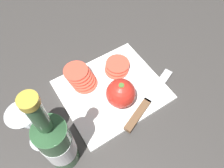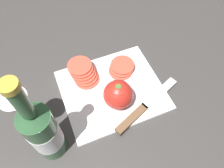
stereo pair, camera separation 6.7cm
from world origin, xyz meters
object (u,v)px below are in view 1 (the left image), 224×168
at_px(tomato_slice_stack_far, 117,67).
at_px(whole_tomato, 121,93).
at_px(wine_bottle, 57,143).
at_px(knife, 142,109).
at_px(wine_glass, 27,123).
at_px(tomato_slice_stack_near, 80,77).

bearing_deg(tomato_slice_stack_far, whole_tomato, 61.23).
distance_m(wine_bottle, knife, 0.27).
distance_m(wine_glass, tomato_slice_stack_near, 0.24).
distance_m(knife, tomato_slice_stack_far, 0.17).
xyz_separation_m(wine_glass, tomato_slice_stack_far, (-0.31, -0.09, -0.10)).
bearing_deg(wine_glass, tomato_slice_stack_far, -164.57).
bearing_deg(knife, whole_tomato, 99.02).
relative_size(wine_glass, tomato_slice_stack_near, 1.50).
height_order(wine_bottle, tomato_slice_stack_far, wine_bottle).
distance_m(wine_glass, knife, 0.32).
bearing_deg(wine_bottle, wine_glass, -64.23).
xyz_separation_m(wine_bottle, wine_glass, (0.04, -0.08, 0.01)).
bearing_deg(whole_tomato, wine_bottle, 14.72).
relative_size(tomato_slice_stack_near, tomato_slice_stack_far, 1.27).
distance_m(knife, tomato_slice_stack_near, 0.22).
bearing_deg(wine_glass, wine_bottle, 115.77).
height_order(tomato_slice_stack_near, tomato_slice_stack_far, tomato_slice_stack_near).
distance_m(wine_bottle, wine_glass, 0.09).
xyz_separation_m(wine_bottle, knife, (-0.25, 0.00, -0.10)).
bearing_deg(knife, tomato_slice_stack_far, 60.36).
relative_size(wine_bottle, wine_glass, 1.87).
relative_size(wine_glass, tomato_slice_stack_far, 1.91).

